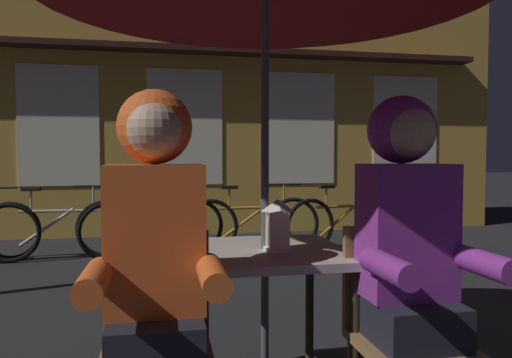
{
  "coord_description": "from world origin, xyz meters",
  "views": [
    {
      "loc": [
        -0.45,
        -2.13,
        1.16
      ],
      "look_at": [
        0.0,
        0.21,
        1.05
      ],
      "focal_mm": 33.96,
      "sensor_mm": 36.0,
      "label": 1
    }
  ],
  "objects_px": {
    "cafe_table": "(265,271)",
    "person_left_hooded": "(155,246)",
    "person_right_hooded": "(409,237)",
    "bicycle_third": "(153,227)",
    "bicycle_second": "(58,228)",
    "bicycle_fourth": "(252,224)",
    "lantern": "(277,224)",
    "bicycle_fifth": "(346,222)",
    "chair_left": "(157,341)",
    "chair_right": "(401,324)"
  },
  "relations": [
    {
      "from": "cafe_table",
      "to": "person_right_hooded",
      "type": "xyz_separation_m",
      "value": [
        0.48,
        -0.43,
        0.21
      ]
    },
    {
      "from": "chair_left",
      "to": "chair_right",
      "type": "relative_size",
      "value": 1.0
    },
    {
      "from": "person_right_hooded",
      "to": "bicycle_third",
      "type": "relative_size",
      "value": 0.85
    },
    {
      "from": "bicycle_fifth",
      "to": "chair_left",
      "type": "bearing_deg",
      "value": -120.01
    },
    {
      "from": "chair_right",
      "to": "bicycle_third",
      "type": "distance_m",
      "value": 4.04
    },
    {
      "from": "chair_right",
      "to": "person_left_hooded",
      "type": "relative_size",
      "value": 0.62
    },
    {
      "from": "person_left_hooded",
      "to": "bicycle_third",
      "type": "xyz_separation_m",
      "value": [
        -0.08,
        3.96,
        -0.5
      ]
    },
    {
      "from": "person_left_hooded",
      "to": "bicycle_second",
      "type": "xyz_separation_m",
      "value": [
        -1.15,
        4.08,
        -0.5
      ]
    },
    {
      "from": "cafe_table",
      "to": "person_left_hooded",
      "type": "relative_size",
      "value": 0.53
    },
    {
      "from": "lantern",
      "to": "bicycle_fifth",
      "type": "height_order",
      "value": "lantern"
    },
    {
      "from": "chair_right",
      "to": "bicycle_second",
      "type": "xyz_separation_m",
      "value": [
        -2.11,
        4.03,
        -0.14
      ]
    },
    {
      "from": "chair_left",
      "to": "bicycle_third",
      "type": "height_order",
      "value": "chair_left"
    },
    {
      "from": "bicycle_second",
      "to": "cafe_table",
      "type": "bearing_deg",
      "value": -66.0
    },
    {
      "from": "cafe_table",
      "to": "chair_right",
      "type": "xyz_separation_m",
      "value": [
        0.48,
        -0.37,
        -0.15
      ]
    },
    {
      "from": "person_left_hooded",
      "to": "bicycle_second",
      "type": "distance_m",
      "value": 4.27
    },
    {
      "from": "bicycle_second",
      "to": "chair_left",
      "type": "bearing_deg",
      "value": -74.08
    },
    {
      "from": "person_left_hooded",
      "to": "chair_right",
      "type": "bearing_deg",
      "value": 3.39
    },
    {
      "from": "cafe_table",
      "to": "chair_left",
      "type": "xyz_separation_m",
      "value": [
        -0.48,
        -0.37,
        -0.15
      ]
    },
    {
      "from": "chair_right",
      "to": "bicycle_second",
      "type": "height_order",
      "value": "chair_right"
    },
    {
      "from": "chair_left",
      "to": "chair_right",
      "type": "xyz_separation_m",
      "value": [
        0.96,
        0.0,
        0.0
      ]
    },
    {
      "from": "lantern",
      "to": "chair_left",
      "type": "xyz_separation_m",
      "value": [
        -0.52,
        -0.31,
        -0.37
      ]
    },
    {
      "from": "bicycle_second",
      "to": "bicycle_fourth",
      "type": "bearing_deg",
      "value": -1.68
    },
    {
      "from": "chair_right",
      "to": "person_right_hooded",
      "type": "bearing_deg",
      "value": -90.0
    },
    {
      "from": "person_left_hooded",
      "to": "bicycle_fourth",
      "type": "height_order",
      "value": "person_left_hooded"
    },
    {
      "from": "bicycle_third",
      "to": "bicycle_fourth",
      "type": "relative_size",
      "value": 0.99
    },
    {
      "from": "person_right_hooded",
      "to": "bicycle_second",
      "type": "bearing_deg",
      "value": 117.31
    },
    {
      "from": "chair_left",
      "to": "chair_right",
      "type": "height_order",
      "value": "same"
    },
    {
      "from": "chair_right",
      "to": "bicycle_fourth",
      "type": "distance_m",
      "value": 3.96
    },
    {
      "from": "bicycle_third",
      "to": "person_left_hooded",
      "type": "bearing_deg",
      "value": -88.79
    },
    {
      "from": "chair_right",
      "to": "person_right_hooded",
      "type": "height_order",
      "value": "person_right_hooded"
    },
    {
      "from": "lantern",
      "to": "bicycle_second",
      "type": "bearing_deg",
      "value": 114.23
    },
    {
      "from": "lantern",
      "to": "person_left_hooded",
      "type": "xyz_separation_m",
      "value": [
        -0.52,
        -0.37,
        -0.01
      ]
    },
    {
      "from": "lantern",
      "to": "bicycle_fifth",
      "type": "xyz_separation_m",
      "value": [
        1.74,
        3.61,
        -0.51
      ]
    },
    {
      "from": "cafe_table",
      "to": "lantern",
      "type": "relative_size",
      "value": 3.2
    },
    {
      "from": "lantern",
      "to": "bicycle_second",
      "type": "height_order",
      "value": "lantern"
    },
    {
      "from": "chair_left",
      "to": "bicycle_fifth",
      "type": "distance_m",
      "value": 4.53
    },
    {
      "from": "bicycle_fifth",
      "to": "bicycle_third",
      "type": "bearing_deg",
      "value": -179.61
    },
    {
      "from": "person_left_hooded",
      "to": "bicycle_second",
      "type": "bearing_deg",
      "value": 105.71
    },
    {
      "from": "chair_left",
      "to": "chair_right",
      "type": "distance_m",
      "value": 0.96
    },
    {
      "from": "lantern",
      "to": "person_left_hooded",
      "type": "distance_m",
      "value": 0.64
    },
    {
      "from": "cafe_table",
      "to": "bicycle_second",
      "type": "relative_size",
      "value": 0.44
    },
    {
      "from": "lantern",
      "to": "chair_right",
      "type": "relative_size",
      "value": 0.27
    },
    {
      "from": "lantern",
      "to": "bicycle_second",
      "type": "distance_m",
      "value": 4.11
    },
    {
      "from": "person_right_hooded",
      "to": "bicycle_third",
      "type": "bearing_deg",
      "value": 104.77
    },
    {
      "from": "chair_left",
      "to": "lantern",
      "type": "bearing_deg",
      "value": 30.52
    },
    {
      "from": "chair_left",
      "to": "bicycle_fifth",
      "type": "relative_size",
      "value": 0.53
    },
    {
      "from": "chair_left",
      "to": "bicycle_fifth",
      "type": "xyz_separation_m",
      "value": [
        2.26,
        3.92,
        -0.14
      ]
    },
    {
      "from": "person_right_hooded",
      "to": "bicycle_second",
      "type": "relative_size",
      "value": 0.83
    },
    {
      "from": "person_left_hooded",
      "to": "bicycle_fifth",
      "type": "distance_m",
      "value": 4.6
    },
    {
      "from": "chair_right",
      "to": "person_right_hooded",
      "type": "relative_size",
      "value": 0.62
    }
  ]
}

